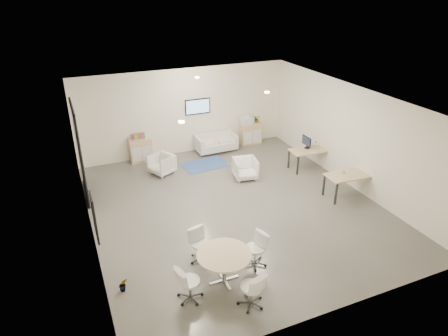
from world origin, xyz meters
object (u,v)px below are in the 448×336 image
loveseat (216,143)px  sideboard_left (141,150)px  armchair_right (245,168)px  round_table (224,257)px  armchair_left (162,163)px  sideboard_right (250,133)px  desk_front (349,177)px  desk_rear (309,152)px

loveseat → sideboard_left: bearing=175.3°
armchair_right → round_table: bearing=-111.0°
sideboard_left → armchair_left: (0.43, -1.26, -0.07)m
loveseat → round_table: bearing=-112.0°
armchair_left → sideboard_left: bearing=171.6°
sideboard_left → armchair_right: 3.98m
sideboard_right → round_table: sideboard_right is taller
armchair_right → desk_front: (2.34, -2.31, 0.27)m
sideboard_left → desk_front: size_ratio=0.62×
sideboard_left → loveseat: 2.88m
armchair_left → armchair_right: armchair_right is taller
round_table → armchair_left: bearing=88.4°
sideboard_right → armchair_left: 4.21m
armchair_left → desk_front: (4.81, -3.77, 0.28)m
sideboard_left → armchair_left: 1.34m
sideboard_left → armchair_right: sideboard_left is taller
loveseat → armchair_right: size_ratio=2.04×
sideboard_left → armchair_right: size_ratio=1.15×
desk_rear → armchair_right: bearing=179.5°
desk_rear → sideboard_right: bearing=109.8°
sideboard_left → loveseat: (2.87, -0.16, -0.12)m
loveseat → desk_rear: desk_rear is taller
desk_rear → armchair_left: bearing=165.2°
sideboard_left → round_table: sideboard_left is taller
round_table → sideboard_right: bearing=59.4°
desk_rear → desk_front: 2.13m
sideboard_right → armchair_right: bearing=-119.7°
desk_front → desk_rear: bearing=92.4°
sideboard_right → loveseat: size_ratio=0.56×
loveseat → armchair_left: (-2.44, -1.10, 0.06)m
desk_rear → sideboard_left: bearing=155.0°
sideboard_right → desk_front: sideboard_right is taller
desk_rear → desk_front: desk_front is taller
sideboard_left → desk_rear: 6.03m
desk_front → armchair_left: bearing=145.2°
sideboard_right → armchair_right: sideboard_right is taller
armchair_left → desk_rear: size_ratio=0.53×
sideboard_right → sideboard_left: bearing=179.9°
sideboard_left → desk_front: bearing=-43.8°
loveseat → armchair_right: 2.56m
sideboard_left → desk_front: 7.27m
desk_rear → round_table: bearing=-136.4°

